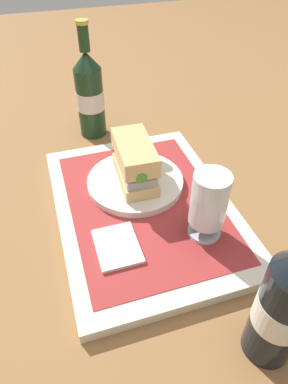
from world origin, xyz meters
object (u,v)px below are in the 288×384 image
at_px(beer_glass, 209,202).
at_px(beer_bottle, 285,305).
at_px(sandwich, 133,163).
at_px(plate, 134,182).
at_px(second_bottle, 90,94).

bearing_deg(beer_glass, beer_bottle, 0.61).
bearing_deg(beer_bottle, sandwich, -166.88).
relative_size(sandwich, beer_bottle, 0.51).
bearing_deg(beer_bottle, plate, -167.03).
xyz_separation_m(beer_bottle, second_bottle, (-0.61, -0.11, 0.00)).
xyz_separation_m(plate, beer_bottle, (0.36, 0.08, 0.08)).
bearing_deg(beer_glass, second_bottle, -164.68).
bearing_deg(sandwich, beer_glass, 29.80).
distance_m(sandwich, second_bottle, 0.26).
height_order(plate, beer_bottle, beer_bottle).
bearing_deg(sandwich, second_bottle, -170.19).
xyz_separation_m(beer_glass, beer_bottle, (0.20, 0.00, 0.01)).
distance_m(sandwich, beer_bottle, 0.36).
bearing_deg(plate, beer_glass, 26.68).
bearing_deg(second_bottle, plate, 7.36).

